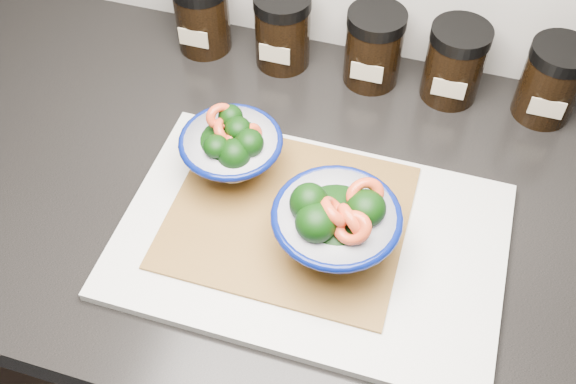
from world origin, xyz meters
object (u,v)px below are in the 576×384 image
(spice_jar_a, at_px, (202,14))
(spice_jar_c, at_px, (374,47))
(spice_jar_d, at_px, (455,63))
(bowl_right, at_px, (335,225))
(bowl_left, at_px, (232,149))
(spice_jar_e, at_px, (552,81))
(spice_jar_b, at_px, (283,30))
(cutting_board, at_px, (311,240))

(spice_jar_a, relative_size, spice_jar_c, 1.00)
(spice_jar_d, bearing_deg, bowl_right, -105.39)
(spice_jar_d, bearing_deg, spice_jar_c, 180.00)
(bowl_left, height_order, spice_jar_c, bowl_left)
(spice_jar_a, xyz_separation_m, spice_jar_e, (0.50, 0.00, 0.00))
(spice_jar_b, relative_size, spice_jar_d, 1.00)
(bowl_right, xyz_separation_m, spice_jar_e, (0.22, 0.32, -0.01))
(spice_jar_b, height_order, spice_jar_c, same)
(cutting_board, xyz_separation_m, bowl_left, (-0.12, 0.07, 0.05))
(bowl_right, bearing_deg, cutting_board, 158.91)
(spice_jar_a, height_order, spice_jar_b, same)
(spice_jar_b, xyz_separation_m, spice_jar_d, (0.25, 0.00, 0.00))
(cutting_board, xyz_separation_m, spice_jar_a, (-0.25, 0.31, 0.05))
(spice_jar_b, relative_size, spice_jar_e, 1.00)
(spice_jar_b, distance_m, spice_jar_d, 0.25)
(spice_jar_b, bearing_deg, cutting_board, -67.08)
(bowl_right, height_order, spice_jar_c, bowl_right)
(spice_jar_b, bearing_deg, spice_jar_d, 0.00)
(bowl_right, distance_m, spice_jar_a, 0.43)
(bowl_left, xyz_separation_m, spice_jar_d, (0.24, 0.24, -0.00))
(cutting_board, relative_size, spice_jar_a, 3.98)
(bowl_right, height_order, spice_jar_a, bowl_right)
(bowl_right, bearing_deg, bowl_left, 152.33)
(spice_jar_a, xyz_separation_m, spice_jar_d, (0.37, 0.00, 0.00))
(spice_jar_b, bearing_deg, bowl_right, -63.38)
(bowl_left, distance_m, spice_jar_e, 0.44)
(spice_jar_d, bearing_deg, spice_jar_e, 0.00)
(bowl_left, relative_size, spice_jar_b, 1.13)
(cutting_board, bearing_deg, spice_jar_a, 129.57)
(spice_jar_a, xyz_separation_m, spice_jar_c, (0.26, 0.00, 0.00))
(cutting_board, height_order, spice_jar_b, spice_jar_b)
(cutting_board, bearing_deg, bowl_left, 150.81)
(spice_jar_a, relative_size, spice_jar_b, 1.00)
(bowl_right, relative_size, spice_jar_c, 1.28)
(spice_jar_a, distance_m, spice_jar_d, 0.37)
(bowl_left, relative_size, spice_jar_d, 1.13)
(cutting_board, bearing_deg, spice_jar_b, 112.92)
(bowl_right, bearing_deg, spice_jar_d, 74.61)
(spice_jar_a, relative_size, spice_jar_d, 1.00)
(cutting_board, xyz_separation_m, spice_jar_d, (0.12, 0.31, 0.05))
(cutting_board, height_order, spice_jar_c, spice_jar_c)
(bowl_left, bearing_deg, spice_jar_b, 92.28)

